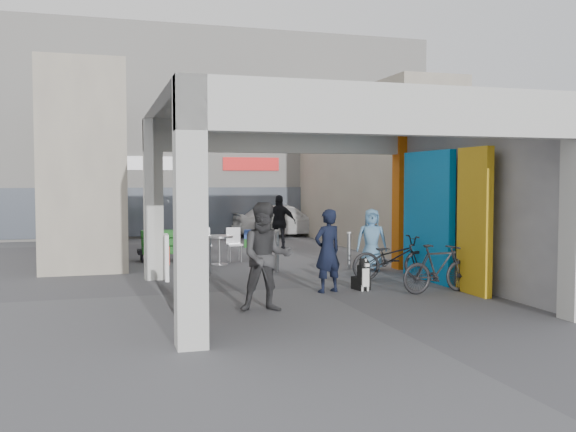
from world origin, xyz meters
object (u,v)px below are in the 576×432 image
object	(u,v)px
produce_stand	(161,249)
bicycle_rear	(439,268)
man_with_dog	(328,251)
man_elderly	(372,240)
man_back_turned	(266,257)
white_van	(283,219)
cafe_set	(213,251)
bicycle_front	(392,258)
man_crates	(280,223)
border_collie	(363,277)

from	to	relation	value
produce_stand	bicycle_rear	size ratio (longest dim) A/B	0.79
man_with_dog	man_elderly	distance (m)	3.25
man_back_turned	white_van	xyz separation A→B (m)	(4.14, 13.52, -0.25)
cafe_set	man_elderly	xyz separation A→B (m)	(3.44, -2.39, 0.43)
man_elderly	bicycle_front	bearing A→B (deg)	-77.73
man_back_turned	cafe_set	bearing A→B (deg)	96.24
man_elderly	man_back_turned	bearing A→B (deg)	-114.51
man_with_dog	man_crates	bearing A→B (deg)	-115.42
cafe_set	man_crates	size ratio (longest dim) A/B	0.87
border_collie	man_crates	xyz separation A→B (m)	(0.39, 7.48, 0.59)
man_crates	white_van	bearing A→B (deg)	-92.61
border_collie	man_back_turned	bearing A→B (deg)	-160.80
man_crates	bicycle_front	size ratio (longest dim) A/B	0.94
man_crates	bicycle_rear	distance (m)	8.23
man_back_turned	white_van	world-z (taller)	man_back_turned
produce_stand	bicycle_rear	distance (m)	8.03
man_elderly	cafe_set	bearing A→B (deg)	163.38
cafe_set	man_back_turned	bearing A→B (deg)	-91.66
border_collie	bicycle_rear	distance (m)	1.47
cafe_set	white_van	size ratio (longest dim) A/B	0.39
bicycle_front	white_van	size ratio (longest dim) A/B	0.47
man_with_dog	bicycle_front	bearing A→B (deg)	-166.58
man_elderly	white_van	world-z (taller)	man_elderly
bicycle_front	white_van	bearing A→B (deg)	-1.79
border_collie	bicycle_front	xyz separation A→B (m)	(1.14, 1.08, 0.21)
bicycle_front	man_crates	bearing A→B (deg)	8.38
bicycle_rear	produce_stand	bearing A→B (deg)	30.49
man_with_dog	man_back_turned	distance (m)	2.12
man_elderly	white_van	xyz separation A→B (m)	(0.51, 9.59, -0.09)
produce_stand	man_with_dog	distance (m)	6.44
bicycle_rear	border_collie	bearing A→B (deg)	56.53
man_with_dog	man_crates	xyz separation A→B (m)	(1.13, 7.50, 0.05)
man_with_dog	man_crates	world-z (taller)	man_crates
produce_stand	white_van	bearing A→B (deg)	62.25
border_collie	man_elderly	world-z (taller)	man_elderly
man_with_dog	man_elderly	bearing A→B (deg)	-145.66
man_elderly	bicycle_rear	bearing A→B (deg)	-71.94
bicycle_front	white_van	world-z (taller)	white_van
cafe_set	man_back_turned	xyz separation A→B (m)	(-0.18, -6.32, 0.58)
cafe_set	produce_stand	world-z (taller)	cafe_set
white_van	man_elderly	bearing A→B (deg)	173.82
man_with_dog	bicycle_front	distance (m)	2.21
cafe_set	man_elderly	size ratio (longest dim) A/B	1.00
man_back_turned	bicycle_front	world-z (taller)	man_back_turned
produce_stand	white_van	distance (m)	8.15
bicycle_rear	white_van	distance (m)	12.80
man_back_turned	bicycle_front	size ratio (longest dim) A/B	0.99
produce_stand	man_with_dog	size ratio (longest dim) A/B	0.77
produce_stand	border_collie	size ratio (longest dim) A/B	1.81
bicycle_rear	white_van	size ratio (longest dim) A/B	0.41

